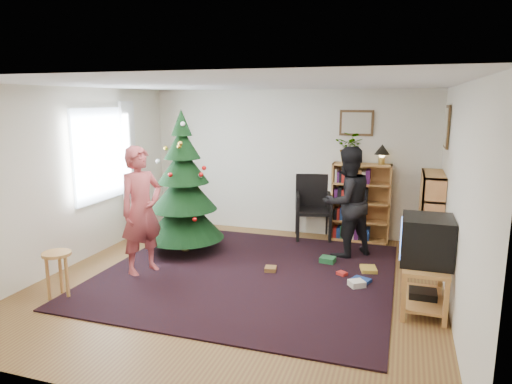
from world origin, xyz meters
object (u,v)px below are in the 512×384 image
(bookshelf_right, at_px, (430,216))
(stool, at_px, (57,262))
(person_by_chair, at_px, (347,202))
(picture_back, at_px, (356,123))
(person_standing, at_px, (141,211))
(armchair, at_px, (315,204))
(bookshelf_back, at_px, (361,202))
(crt_tv, at_px, (427,240))
(tv_stand, at_px, (424,282))
(picture_right, at_px, (447,127))
(table_lamp, at_px, (382,151))
(christmas_tree, at_px, (184,194))
(potted_plant, at_px, (351,148))

(bookshelf_right, xyz_separation_m, stool, (-4.24, -2.73, -0.23))
(person_by_chair, bearing_deg, stool, -3.65)
(picture_back, height_order, person_standing, picture_back)
(armchair, relative_size, stool, 1.92)
(bookshelf_back, height_order, crt_tv, bookshelf_back)
(bookshelf_back, relative_size, tv_stand, 1.52)
(picture_right, bearing_deg, tv_stand, -98.01)
(picture_back, distance_m, table_lamp, 0.63)
(bookshelf_back, height_order, person_by_chair, person_by_chair)
(picture_right, distance_m, crt_tv, 2.16)
(christmas_tree, xyz_separation_m, crt_tv, (3.44, -0.95, -0.10))
(table_lamp, bearing_deg, stool, -135.54)
(bookshelf_back, distance_m, stool, 4.68)
(picture_right, relative_size, person_standing, 0.35)
(crt_tv, xyz_separation_m, potted_plant, (-1.13, 2.40, 0.75))
(stool, xyz_separation_m, table_lamp, (3.48, 3.42, 1.09))
(stool, relative_size, potted_plant, 1.09)
(picture_right, bearing_deg, christmas_tree, -166.91)
(person_standing, bearing_deg, picture_right, -40.55)
(picture_right, bearing_deg, bookshelf_right, -143.51)
(crt_tv, bearing_deg, stool, -166.15)
(crt_tv, height_order, stool, crt_tv)
(picture_right, height_order, person_by_chair, picture_right)
(person_by_chair, bearing_deg, person_standing, -12.16)
(bookshelf_right, height_order, table_lamp, table_lamp)
(picture_right, relative_size, bookshelf_back, 0.46)
(bookshelf_back, relative_size, armchair, 1.21)
(tv_stand, bearing_deg, potted_plant, 115.26)
(stool, bearing_deg, table_lamp, 44.46)
(picture_right, xyz_separation_m, bookshelf_back, (-1.19, 0.59, -1.29))
(bookshelf_back, xyz_separation_m, table_lamp, (0.30, -0.00, 0.85))
(christmas_tree, height_order, stool, christmas_tree)
(bookshelf_right, height_order, person_by_chair, person_by_chair)
(christmas_tree, bearing_deg, picture_back, 33.72)
(potted_plant, xyz_separation_m, table_lamp, (0.50, -0.00, -0.04))
(stool, relative_size, table_lamp, 1.72)
(christmas_tree, distance_m, armchair, 2.28)
(tv_stand, xyz_separation_m, crt_tv, (-0.00, 0.00, 0.49))
(table_lamp, bearing_deg, tv_stand, -75.22)
(picture_back, bearing_deg, tv_stand, -67.14)
(bookshelf_back, bearing_deg, bookshelf_right, -33.21)
(armchair, height_order, potted_plant, potted_plant)
(picture_right, height_order, table_lamp, picture_right)
(crt_tv, distance_m, person_standing, 3.59)
(table_lamp, bearing_deg, picture_right, -33.57)
(bookshelf_back, height_order, tv_stand, bookshelf_back)
(picture_back, height_order, crt_tv, picture_back)
(crt_tv, bearing_deg, table_lamp, 104.71)
(stool, bearing_deg, bookshelf_right, 32.77)
(potted_plant, bearing_deg, christmas_tree, -147.89)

